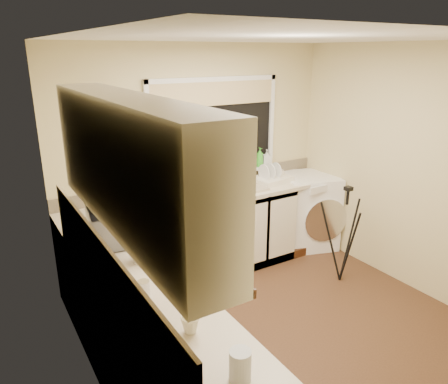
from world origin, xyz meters
TOP-DOWN VIEW (x-y plane):
  - floor at (0.00, 0.00)m, footprint 3.20×3.20m
  - ceiling at (0.00, 0.00)m, footprint 3.20×3.20m
  - wall_back at (0.00, 1.50)m, footprint 3.20×0.00m
  - wall_left at (-1.60, 0.00)m, footprint 0.00×3.00m
  - wall_right at (1.60, 0.00)m, footprint 0.00×3.00m
  - base_cabinet_back at (-0.33, 1.20)m, footprint 2.55×0.60m
  - base_cabinet_left at (-1.30, -0.30)m, footprint 0.54×2.40m
  - worktop_back at (0.00, 1.20)m, footprint 3.20×0.60m
  - worktop_left at (-1.30, -0.30)m, footprint 0.60×2.40m
  - upper_cabinet at (-1.44, -0.45)m, footprint 0.28×1.90m
  - splashback_left at (-1.59, -0.30)m, footprint 0.02×2.40m
  - splashback_back at (0.00, 1.49)m, footprint 3.20×0.02m
  - window_glass at (0.20, 1.49)m, footprint 1.50×0.02m
  - window_blind at (0.20, 1.46)m, footprint 1.50×0.02m
  - windowsill at (0.20, 1.43)m, footprint 1.60×0.14m
  - sink at (0.20, 1.20)m, footprint 0.82×0.46m
  - faucet at (0.20, 1.38)m, footprint 0.03×0.03m
  - washing_machine at (1.35, 1.16)m, footprint 0.81×0.79m
  - laptop at (-0.54, 1.16)m, footprint 0.44×0.43m
  - kettle at (-1.18, 0.14)m, footprint 0.16×0.16m
  - dish_rack at (0.81, 1.21)m, footprint 0.48×0.39m
  - tripod at (1.06, 0.27)m, footprint 0.61×0.61m
  - glass_jug at (-1.23, -1.21)m, footprint 0.11×0.11m
  - steel_jar at (-1.35, -0.31)m, footprint 0.08×0.08m
  - microwave at (-1.27, 0.60)m, footprint 0.40×0.54m
  - plant_a at (-0.30, 1.42)m, footprint 0.17×0.15m
  - plant_b at (-0.05, 1.40)m, footprint 0.12×0.10m
  - plant_c at (0.27, 1.41)m, footprint 0.14×0.14m
  - plant_d at (0.45, 1.40)m, footprint 0.23×0.21m
  - soap_bottle_green at (0.78, 1.41)m, footprint 0.09×0.09m
  - soap_bottle_clear at (0.88, 1.41)m, footprint 0.12×0.12m
  - cup_back at (0.96, 1.27)m, footprint 0.15×0.15m
  - cup_left at (-1.27, -0.78)m, footprint 0.12×0.12m

SIDE VIEW (x-z plane):
  - floor at x=0.00m, z-range 0.00..0.00m
  - base_cabinet_back at x=-0.33m, z-range 0.00..0.86m
  - base_cabinet_left at x=-1.30m, z-range 0.00..0.86m
  - washing_machine at x=1.35m, z-range 0.00..0.91m
  - tripod at x=1.06m, z-range 0.00..1.06m
  - worktop_back at x=0.00m, z-range 0.86..0.90m
  - worktop_left at x=-1.30m, z-range 0.86..0.90m
  - sink at x=0.20m, z-range 0.90..0.93m
  - dish_rack at x=0.81m, z-range 0.90..0.97m
  - cup_left at x=-1.27m, z-range 0.90..1.00m
  - steel_jar at x=-1.35m, z-range 0.90..1.01m
  - cup_back at x=0.96m, z-range 0.90..1.01m
  - laptop at x=-0.54m, z-range 0.84..1.10m
  - splashback_back at x=0.00m, z-range 0.90..1.04m
  - glass_jug at x=-1.23m, z-range 0.90..1.05m
  - kettle at x=-1.18m, z-range 0.90..1.10m
  - faucet at x=0.20m, z-range 0.90..1.14m
  - windowsill at x=0.20m, z-range 1.02..1.05m
  - microwave at x=-1.27m, z-range 0.90..1.18m
  - splashback_left at x=-1.59m, z-range 0.90..1.35m
  - soap_bottle_clear at x=0.88m, z-range 1.05..1.24m
  - plant_c at x=0.27m, z-range 1.05..1.26m
  - plant_d at x=0.45m, z-range 1.05..1.27m
  - plant_b at x=-0.05m, z-range 1.05..1.27m
  - soap_bottle_green at x=0.78m, z-range 1.05..1.28m
  - plant_a at x=-0.30m, z-range 1.05..1.32m
  - wall_back at x=0.00m, z-range -0.38..2.83m
  - wall_left at x=-1.60m, z-range -0.27..2.73m
  - wall_right at x=1.60m, z-range -0.27..2.73m
  - window_glass at x=0.20m, z-range 1.05..2.05m
  - upper_cabinet at x=-1.44m, z-range 1.45..2.15m
  - window_blind at x=0.20m, z-range 1.80..2.05m
  - ceiling at x=0.00m, z-range 2.45..2.45m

